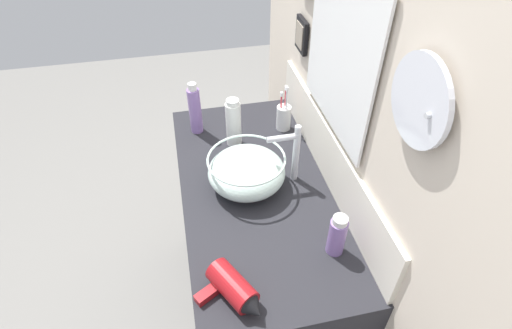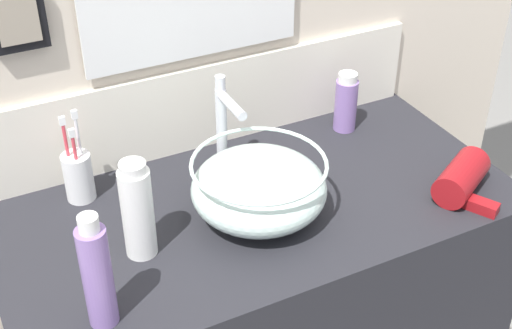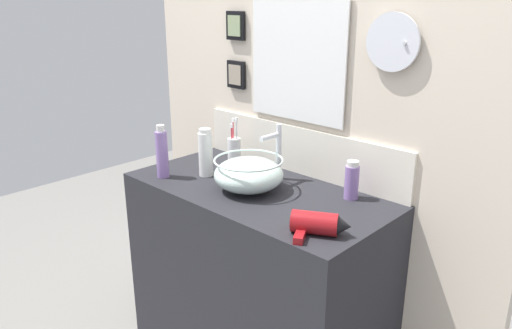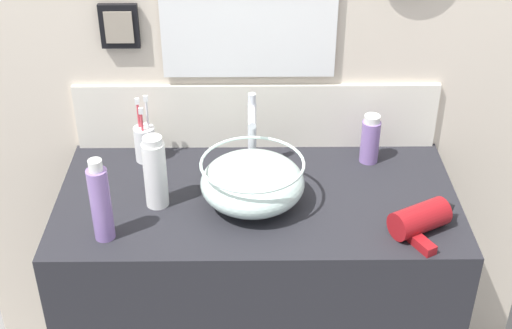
# 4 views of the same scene
# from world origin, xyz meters

# --- Properties ---
(vanity_counter) EXTENTS (1.07, 0.53, 0.90)m
(vanity_counter) POSITION_xyz_m (0.00, 0.00, 0.45)
(vanity_counter) COLOR #232328
(vanity_counter) RESTS_ON ground
(back_panel) EXTENTS (1.79, 0.10, 2.39)m
(back_panel) POSITION_xyz_m (-0.00, 0.29, 1.20)
(back_panel) COLOR beige
(back_panel) RESTS_ON ground
(glass_bowl_sink) EXTENTS (0.27, 0.27, 0.13)m
(glass_bowl_sink) POSITION_xyz_m (-0.01, -0.03, 0.96)
(glass_bowl_sink) COLOR silver
(glass_bowl_sink) RESTS_ON vanity_counter
(faucet) EXTENTS (0.02, 0.12, 0.23)m
(faucet) POSITION_xyz_m (-0.01, 0.13, 1.03)
(faucet) COLOR silver
(faucet) RESTS_ON vanity_counter
(hair_drier) EXTENTS (0.20, 0.19, 0.07)m
(hair_drier) POSITION_xyz_m (0.41, -0.15, 0.93)
(hair_drier) COLOR maroon
(hair_drier) RESTS_ON vanity_counter
(toothbrush_cup) EXTENTS (0.06, 0.06, 0.20)m
(toothbrush_cup) POSITION_xyz_m (-0.32, 0.19, 0.95)
(toothbrush_cup) COLOR white
(toothbrush_cup) RESTS_ON vanity_counter
(soap_dispenser) EXTENTS (0.06, 0.06, 0.20)m
(soap_dispenser) POSITION_xyz_m (-0.26, -0.03, 0.99)
(soap_dispenser) COLOR white
(soap_dispenser) RESTS_ON vanity_counter
(shampoo_bottle) EXTENTS (0.05, 0.05, 0.15)m
(shampoo_bottle) POSITION_xyz_m (0.32, 0.17, 0.97)
(shampoo_bottle) COLOR #8C6BB2
(shampoo_bottle) RESTS_ON vanity_counter
(lotion_bottle) EXTENTS (0.05, 0.05, 0.22)m
(lotion_bottle) POSITION_xyz_m (-0.38, -0.17, 1.00)
(lotion_bottle) COLOR #8C6BB2
(lotion_bottle) RESTS_ON vanity_counter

